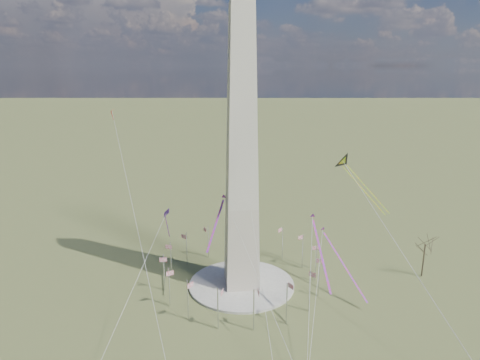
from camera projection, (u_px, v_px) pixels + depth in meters
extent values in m
plane|color=brown|center=(242.00, 285.00, 146.71)|extent=(2000.00, 2000.00, 0.00)
cylinder|color=beige|center=(242.00, 284.00, 146.61)|extent=(36.00, 36.00, 0.80)
cylinder|color=silver|center=(316.00, 264.00, 148.24)|extent=(0.36, 0.36, 13.00)
cube|color=#AD171F|center=(315.00, 248.00, 148.12)|extent=(2.40, 0.08, 1.50)
cylinder|color=silver|center=(303.00, 252.00, 157.53)|extent=(0.36, 0.36, 13.00)
cube|color=#AD171F|center=(301.00, 237.00, 157.25)|extent=(2.25, 0.99, 1.50)
cylinder|color=silver|center=(283.00, 244.00, 164.92)|extent=(0.36, 0.36, 13.00)
cube|color=#AD171F|center=(280.00, 230.00, 164.31)|extent=(1.75, 1.75, 1.50)
cylinder|color=silver|center=(259.00, 239.00, 169.27)|extent=(0.36, 0.36, 13.00)
cube|color=#AD171F|center=(255.00, 226.00, 168.23)|extent=(0.99, 2.25, 1.50)
cylinder|color=silver|center=(233.00, 238.00, 169.94)|extent=(0.36, 0.36, 13.00)
cube|color=#AD171F|center=(230.00, 226.00, 168.41)|extent=(0.08, 2.40, 1.50)
cylinder|color=silver|center=(208.00, 242.00, 166.82)|extent=(0.36, 0.36, 13.00)
cube|color=#AD171F|center=(205.00, 230.00, 164.83)|extent=(0.99, 2.25, 1.50)
cylinder|color=silver|center=(187.00, 249.00, 160.38)|extent=(0.36, 0.36, 13.00)
cube|color=#AD171F|center=(184.00, 237.00, 158.02)|extent=(1.75, 1.75, 1.50)
cylinder|color=silver|center=(171.00, 259.00, 151.60)|extent=(0.36, 0.36, 13.00)
cube|color=#AD171F|center=(169.00, 247.00, 149.02)|extent=(2.25, 0.99, 1.50)
cylinder|color=silver|center=(164.00, 273.00, 141.83)|extent=(0.36, 0.36, 13.00)
cube|color=#AD171F|center=(163.00, 260.00, 139.21)|extent=(2.40, 0.08, 1.50)
cylinder|color=silver|center=(169.00, 287.00, 132.54)|extent=(0.36, 0.36, 13.00)
cube|color=#AD171F|center=(170.00, 273.00, 130.08)|extent=(2.25, 0.99, 1.50)
cylinder|color=silver|center=(188.00, 300.00, 125.15)|extent=(0.36, 0.36, 13.00)
cube|color=#AD171F|center=(190.00, 285.00, 123.01)|extent=(1.75, 1.75, 1.50)
cylinder|color=silver|center=(218.00, 309.00, 120.79)|extent=(0.36, 0.36, 13.00)
cube|color=#AD171F|center=(222.00, 292.00, 119.09)|extent=(0.99, 2.25, 1.50)
cylinder|color=silver|center=(254.00, 310.00, 120.12)|extent=(0.36, 0.36, 13.00)
cube|color=#AD171F|center=(258.00, 293.00, 118.91)|extent=(0.08, 2.40, 1.50)
cylinder|color=silver|center=(287.00, 304.00, 123.25)|extent=(0.36, 0.36, 13.00)
cube|color=#AD171F|center=(291.00, 286.00, 122.50)|extent=(0.99, 2.25, 1.50)
cylinder|color=silver|center=(309.00, 292.00, 129.69)|extent=(0.36, 0.36, 13.00)
cube|color=#AD171F|center=(312.00, 275.00, 129.31)|extent=(1.75, 1.75, 1.50)
cylinder|color=silver|center=(319.00, 278.00, 138.46)|extent=(0.36, 0.36, 13.00)
cube|color=#AD171F|center=(320.00, 261.00, 138.31)|extent=(2.25, 0.99, 1.50)
cylinder|color=#4D412F|center=(423.00, 260.00, 151.56)|extent=(0.49, 0.49, 12.38)
cube|color=orange|center=(367.00, 188.00, 145.83)|extent=(9.76, 16.24, 13.01)
cube|color=orange|center=(363.00, 190.00, 144.43)|extent=(9.76, 16.24, 13.01)
cube|color=#3F1767|center=(167.00, 213.00, 145.49)|extent=(1.89, 3.23, 2.78)
cube|color=#FF2829|center=(167.00, 225.00, 146.69)|extent=(1.37, 3.44, 9.64)
cube|color=#FF2829|center=(321.00, 255.00, 124.26)|extent=(1.48, 21.59, 13.52)
cube|color=#FF2829|center=(216.00, 225.00, 134.53)|extent=(7.16, 16.77, 11.17)
cube|color=#FF2829|center=(344.00, 266.00, 139.33)|extent=(7.95, 22.42, 14.67)
cube|color=red|center=(112.00, 111.00, 156.60)|extent=(1.25, 1.96, 1.58)
cube|color=red|center=(112.00, 115.00, 157.05)|extent=(0.86, 1.32, 3.63)
cube|color=silver|center=(236.00, 103.00, 173.47)|extent=(1.05, 1.70, 1.43)
cube|color=silver|center=(236.00, 107.00, 173.88)|extent=(0.70, 1.23, 3.27)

